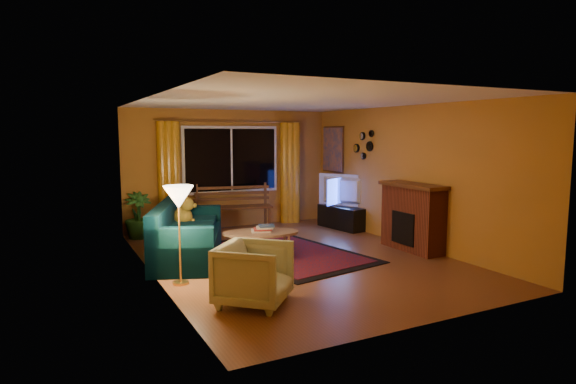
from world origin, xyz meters
name	(u,v)px	position (x,y,z in m)	size (l,w,h in m)	color
floor	(296,259)	(0.00, 0.00, -0.01)	(4.50, 6.00, 0.02)	brown
ceiling	(297,101)	(0.00, 0.00, 2.51)	(4.50, 6.00, 0.02)	white
wall_back	(231,169)	(0.00, 3.01, 1.25)	(4.50, 0.02, 2.50)	#BB7B2F
wall_left	(151,189)	(-2.26, 0.00, 1.25)	(0.02, 6.00, 2.50)	#BB7B2F
wall_right	(408,176)	(2.26, 0.00, 1.25)	(0.02, 6.00, 2.50)	#BB7B2F
window	(232,160)	(0.00, 2.94, 1.45)	(2.00, 0.02, 1.30)	black
curtain_rod	(232,122)	(0.00, 2.90, 2.25)	(0.03, 0.03, 3.20)	#BF8C3F
curtain_left	(169,178)	(-1.35, 2.88, 1.12)	(0.36, 0.36, 2.24)	orange
curtain_right	(290,173)	(1.35, 2.88, 1.12)	(0.36, 0.36, 2.24)	orange
bench	(233,219)	(-0.10, 2.62, 0.24)	(1.61, 0.47, 0.48)	#4B2915
potted_plant	(138,215)	(-2.00, 2.70, 0.45)	(0.50, 0.50, 0.89)	#235B1E
sofa	(188,232)	(-1.56, 0.76, 0.44)	(0.94, 2.20, 0.89)	black
dog	(183,211)	(-1.51, 1.26, 0.70)	(0.35, 0.48, 0.52)	olive
armchair	(254,271)	(-1.42, -1.61, 0.40)	(0.78, 0.73, 0.81)	beige
floor_lamp	(180,236)	(-2.00, -0.46, 0.65)	(0.22, 0.22, 1.31)	#BF8C3F
rug	(287,253)	(0.02, 0.38, 0.01)	(1.85, 2.91, 0.02)	maroon
coffee_table	(261,245)	(-0.51, 0.26, 0.22)	(1.22, 1.22, 0.44)	#987459
tv_console	(341,217)	(2.00, 1.75, 0.24)	(0.38, 1.13, 0.47)	black
television	(342,191)	(2.00, 1.75, 0.81)	(1.17, 0.15, 0.67)	black
fireplace	(413,219)	(2.05, -0.40, 0.55)	(0.40, 1.20, 1.10)	maroon
mirror_cluster	(363,144)	(2.21, 1.30, 1.80)	(0.06, 0.60, 0.56)	black
painting	(333,149)	(2.22, 2.45, 1.65)	(0.04, 0.76, 0.96)	#C86C32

